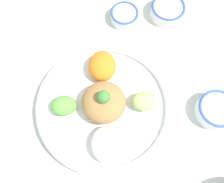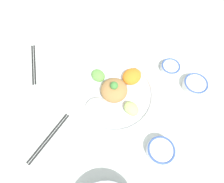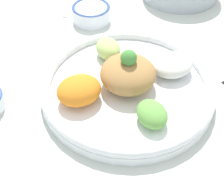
{
  "view_description": "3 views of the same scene",
  "coord_description": "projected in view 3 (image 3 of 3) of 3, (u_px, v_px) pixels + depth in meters",
  "views": [
    {
      "loc": [
        0.13,
        0.12,
        0.65
      ],
      "look_at": [
        -0.0,
        -0.05,
        0.03
      ],
      "focal_mm": 42.0,
      "sensor_mm": 36.0,
      "label": 1
    },
    {
      "loc": [
        -0.04,
        0.27,
        0.71
      ],
      "look_at": [
        0.04,
        -0.02,
        0.06
      ],
      "focal_mm": 30.0,
      "sensor_mm": 36.0,
      "label": 2
    },
    {
      "loc": [
        0.24,
        -0.42,
        0.45
      ],
      "look_at": [
        0.03,
        -0.09,
        0.04
      ],
      "focal_mm": 50.0,
      "sensor_mm": 36.0,
      "label": 3
    }
  ],
  "objects": [
    {
      "name": "serving_spoon_main",
      "position": [
        57.0,
        2.0,
        0.87
      ],
      "size": [
        0.12,
        0.09,
        0.01
      ],
      "rotation": [
        0.0,
        0.0,
        5.69
      ],
      "color": "beige",
      "rests_on": "ground_plane"
    },
    {
      "name": "sauce_bowl_red",
      "position": [
        91.0,
        12.0,
        0.8
      ],
      "size": [
        0.1,
        0.1,
        0.04
      ],
      "color": "white",
      "rests_on": "ground_plane"
    },
    {
      "name": "salad_platter",
      "position": [
        127.0,
        84.0,
        0.61
      ],
      "size": [
        0.34,
        0.34,
        0.1
      ],
      "color": "white",
      "rests_on": "ground_plane"
    },
    {
      "name": "ground_plane",
      "position": [
        124.0,
        75.0,
        0.66
      ],
      "size": [
        2.4,
        2.4,
        0.0
      ],
      "primitive_type": "plane",
      "color": "silver"
    }
  ]
}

